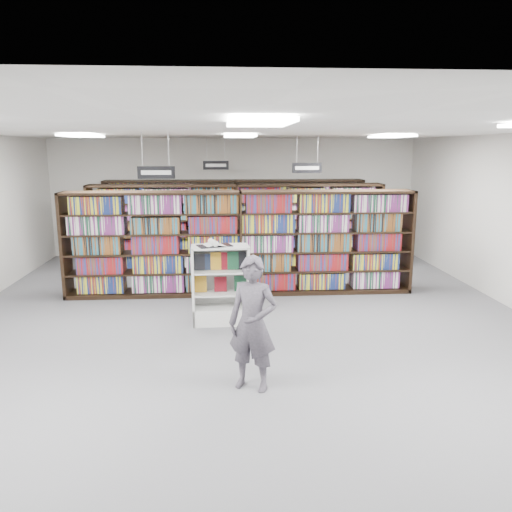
{
  "coord_description": "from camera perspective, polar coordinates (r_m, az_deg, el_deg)",
  "views": [
    {
      "loc": [
        -0.36,
        -7.91,
        2.91
      ],
      "look_at": [
        0.21,
        0.5,
        1.1
      ],
      "focal_mm": 35.0,
      "sensor_mm": 36.0,
      "label": 1
    }
  ],
  "objects": [
    {
      "name": "floor",
      "position": [
        8.44,
        -1.23,
        -8.06
      ],
      "size": [
        12.0,
        12.0,
        0.0
      ],
      "primitive_type": "plane",
      "color": "#55545A",
      "rests_on": "ground"
    },
    {
      "name": "ceiling",
      "position": [
        7.93,
        -1.34,
        14.21
      ],
      "size": [
        10.0,
        12.0,
        0.1
      ],
      "primitive_type": "cube",
      "color": "silver",
      "rests_on": "wall_back"
    },
    {
      "name": "wall_back",
      "position": [
        13.98,
        -2.44,
        6.72
      ],
      "size": [
        10.0,
        0.1,
        3.2
      ],
      "primitive_type": "cube",
      "color": "silver",
      "rests_on": "ground"
    },
    {
      "name": "wall_front",
      "position": [
        2.35,
        6.12,
        -21.85
      ],
      "size": [
        10.0,
        0.1,
        3.2
      ],
      "primitive_type": "cube",
      "color": "silver",
      "rests_on": "ground"
    },
    {
      "name": "bookshelf_row_near",
      "position": [
        10.09,
        -1.8,
        1.49
      ],
      "size": [
        7.0,
        0.6,
        2.1
      ],
      "color": "black",
      "rests_on": "floor"
    },
    {
      "name": "bookshelf_row_mid",
      "position": [
        12.06,
        -2.16,
        3.23
      ],
      "size": [
        7.0,
        0.6,
        2.1
      ],
      "color": "black",
      "rests_on": "floor"
    },
    {
      "name": "bookshelf_row_far",
      "position": [
        13.74,
        -2.38,
        4.32
      ],
      "size": [
        7.0,
        0.6,
        2.1
      ],
      "color": "black",
      "rests_on": "floor"
    },
    {
      "name": "aisle_sign_left",
      "position": [
        8.99,
        -11.34,
        9.47
      ],
      "size": [
        0.65,
        0.02,
        0.8
      ],
      "color": "#B2B2B7",
      "rests_on": "ceiling"
    },
    {
      "name": "aisle_sign_right",
      "position": [
        11.08,
        5.85,
        10.09
      ],
      "size": [
        0.65,
        0.02,
        0.8
      ],
      "color": "#B2B2B7",
      "rests_on": "ceiling"
    },
    {
      "name": "aisle_sign_center",
      "position": [
        12.92,
        -4.61,
        10.39
      ],
      "size": [
        0.65,
        0.02,
        0.8
      ],
      "color": "#B2B2B7",
      "rests_on": "ceiling"
    },
    {
      "name": "troffer_front_center",
      "position": [
        4.93,
        0.32,
        15.03
      ],
      "size": [
        0.6,
        1.2,
        0.04
      ],
      "primitive_type": "cube",
      "color": "white",
      "rests_on": "ceiling"
    },
    {
      "name": "troffer_back_left",
      "position": [
        10.26,
        -19.32,
        12.85
      ],
      "size": [
        0.6,
        1.2,
        0.04
      ],
      "primitive_type": "cube",
      "color": "white",
      "rests_on": "ceiling"
    },
    {
      "name": "troffer_back_center",
      "position": [
        9.92,
        -1.88,
        13.55
      ],
      "size": [
        0.6,
        1.2,
        0.04
      ],
      "primitive_type": "cube",
      "color": "white",
      "rests_on": "ceiling"
    },
    {
      "name": "troffer_back_right",
      "position": [
        10.47,
        15.21,
        13.07
      ],
      "size": [
        0.6,
        1.2,
        0.04
      ],
      "primitive_type": "cube",
      "color": "white",
      "rests_on": "ceiling"
    },
    {
      "name": "endcap_display",
      "position": [
        8.53,
        -4.05,
        -4.57
      ],
      "size": [
        0.97,
        0.51,
        1.34
      ],
      "rotation": [
        0.0,
        0.0,
        0.03
      ],
      "color": "silver",
      "rests_on": "floor"
    },
    {
      "name": "open_book",
      "position": [
        8.28,
        -4.84,
        1.37
      ],
      "size": [
        0.63,
        0.48,
        0.13
      ],
      "rotation": [
        0.0,
        0.0,
        0.33
      ],
      "color": "black",
      "rests_on": "endcap_display"
    },
    {
      "name": "shopper",
      "position": [
        6.1,
        -0.38,
        -7.76
      ],
      "size": [
        0.72,
        0.61,
        1.67
      ],
      "primitive_type": "imported",
      "rotation": [
        0.0,
        0.0,
        -0.4
      ],
      "color": "#514B55",
      "rests_on": "floor"
    }
  ]
}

